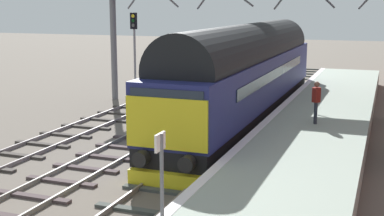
{
  "coord_description": "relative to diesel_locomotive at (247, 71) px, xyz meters",
  "views": [
    {
      "loc": [
        6.1,
        -16.88,
        5.52
      ],
      "look_at": [
        0.2,
        -1.15,
        2.21
      ],
      "focal_mm": 49.0,
      "sensor_mm": 36.0,
      "label": 1
    }
  ],
  "objects": [
    {
      "name": "track_main",
      "position": [
        -0.0,
        -6.68,
        -2.43
      ],
      "size": [
        2.5,
        60.0,
        0.15
      ],
      "color": "slate",
      "rests_on": "ground"
    },
    {
      "name": "station_platform",
      "position": [
        3.6,
        -6.68,
        -1.99
      ],
      "size": [
        4.0,
        44.0,
        1.01
      ],
      "color": "#94A496",
      "rests_on": "ground"
    },
    {
      "name": "track_adjacent_far_west",
      "position": [
        -6.64,
        -6.68,
        -2.43
      ],
      "size": [
        2.5,
        60.0,
        0.15
      ],
      "color": "slate",
      "rests_on": "ground"
    },
    {
      "name": "diesel_locomotive",
      "position": [
        0.0,
        0.0,
        0.0
      ],
      "size": [
        2.74,
        19.42,
        4.68
      ],
      "color": "black",
      "rests_on": "ground"
    },
    {
      "name": "waiting_passenger",
      "position": [
        3.62,
        -3.3,
        -0.49
      ],
      "size": [
        0.39,
        0.5,
        1.64
      ],
      "rotation": [
        0.0,
        0.0,
        1.73
      ],
      "color": "#2B313D",
      "rests_on": "station_platform"
    },
    {
      "name": "track_adjacent_west",
      "position": [
        -3.31,
        -6.68,
        -2.43
      ],
      "size": [
        2.5,
        60.0,
        0.15
      ],
      "color": "gray",
      "rests_on": "ground"
    },
    {
      "name": "ground_plane",
      "position": [
        -0.0,
        -6.68,
        -2.49
      ],
      "size": [
        140.0,
        140.0,
        0.0
      ],
      "primitive_type": "plane",
      "color": "#625A50",
      "rests_on": "ground"
    },
    {
      "name": "platform_number_sign",
      "position": [
        1.97,
        -14.31,
        -0.15
      ],
      "size": [
        0.1,
        0.44,
        2.01
      ],
      "color": "slate",
      "rests_on": "station_platform"
    },
    {
      "name": "signal_post_far",
      "position": [
        -8.54,
        5.41,
        0.74
      ],
      "size": [
        0.44,
        0.22,
        5.07
      ],
      "color": "gray",
      "rests_on": "ground"
    }
  ]
}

